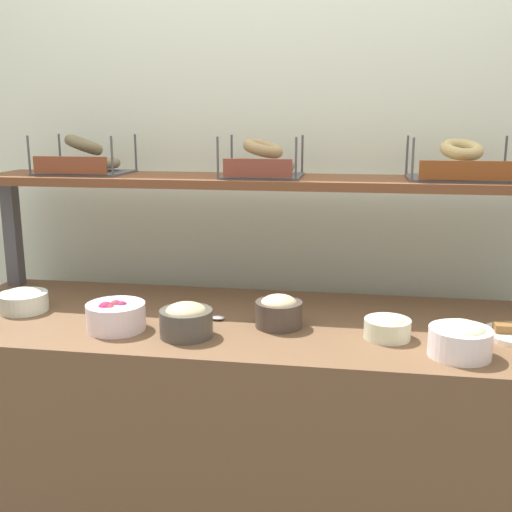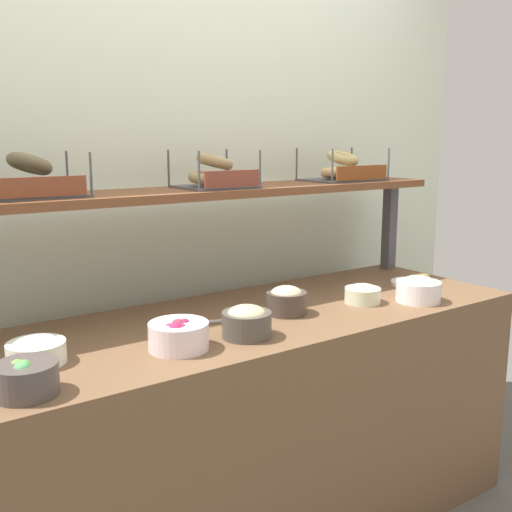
{
  "view_description": "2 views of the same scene",
  "coord_description": "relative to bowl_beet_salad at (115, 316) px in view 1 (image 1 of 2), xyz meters",
  "views": [
    {
      "loc": [
        0.32,
        -1.83,
        1.48
      ],
      "look_at": [
        0.02,
        0.02,
        1.05
      ],
      "focal_mm": 42.81,
      "sensor_mm": 36.0,
      "label": 1
    },
    {
      "loc": [
        -1.17,
        -1.67,
        1.46
      ],
      "look_at": [
        0.02,
        0.03,
        1.06
      ],
      "focal_mm": 42.1,
      "sensor_mm": 36.0,
      "label": 2
    }
  ],
  "objects": [
    {
      "name": "back_wall",
      "position": [
        0.39,
        0.71,
        0.31
      ],
      "size": [
        3.25,
        0.06,
        2.4
      ],
      "primitive_type": "cube",
      "color": "silver",
      "rests_on": "ground_plane"
    },
    {
      "name": "bowl_scallion_spread",
      "position": [
        1.0,
        -0.05,
        0.0
      ],
      "size": [
        0.17,
        0.17,
        0.1
      ],
      "color": "white",
      "rests_on": "deli_counter"
    },
    {
      "name": "bowl_hummus",
      "position": [
        0.23,
        -0.02,
        0.01
      ],
      "size": [
        0.16,
        0.16,
        0.1
      ],
      "color": "#4D4840",
      "rests_on": "deli_counter"
    },
    {
      "name": "shelf_riser_left",
      "position": [
        -0.58,
        0.43,
        0.16
      ],
      "size": [
        0.05,
        0.05,
        0.4
      ],
      "primitive_type": "cube",
      "color": "#4C4C51",
      "rests_on": "deli_counter"
    },
    {
      "name": "upper_shelf",
      "position": [
        0.39,
        0.43,
        0.37
      ],
      "size": [
        2.01,
        0.32,
        0.03
      ],
      "primitive_type": "cube",
      "color": "brown",
      "rests_on": "shelf_riser_left"
    },
    {
      "name": "bowl_cream_cheese",
      "position": [
        -0.37,
        0.13,
        -0.01
      ],
      "size": [
        0.16,
        0.16,
        0.08
      ],
      "color": "white",
      "rests_on": "deli_counter"
    },
    {
      "name": "serving_spoon_near_plate",
      "position": [
        0.25,
        0.15,
        -0.04
      ],
      "size": [
        0.18,
        0.07,
        0.01
      ],
      "color": "#B7B7BC",
      "rests_on": "deli_counter"
    },
    {
      "name": "bagel_basket_everything",
      "position": [
        0.38,
        0.42,
        0.43
      ],
      "size": [
        0.28,
        0.26,
        0.14
      ],
      "color": "#4C4C51",
      "rests_on": "upper_shelf"
    },
    {
      "name": "bagel_basket_sesame",
      "position": [
        1.04,
        0.43,
        0.43
      ],
      "size": [
        0.34,
        0.25,
        0.14
      ],
      "color": "#4C4C51",
      "rests_on": "upper_shelf"
    },
    {
      "name": "deli_counter",
      "position": [
        0.39,
        0.16,
        -0.47
      ],
      "size": [
        2.05,
        0.7,
        0.85
      ],
      "primitive_type": "cube",
      "color": "brown",
      "rests_on": "ground_plane"
    },
    {
      "name": "bowl_potato_salad",
      "position": [
        0.81,
        0.06,
        -0.01
      ],
      "size": [
        0.14,
        0.14,
        0.07
      ],
      "color": "beige",
      "rests_on": "deli_counter"
    },
    {
      "name": "bowl_tuna_salad",
      "position": [
        0.49,
        0.11,
        0.01
      ],
      "size": [
        0.14,
        0.14,
        0.1
      ],
      "color": "#483C35",
      "rests_on": "deli_counter"
    },
    {
      "name": "bowl_beet_salad",
      "position": [
        0.0,
        0.0,
        0.0
      ],
      "size": [
        0.18,
        0.18,
        0.09
      ],
      "color": "white",
      "rests_on": "deli_counter"
    },
    {
      "name": "bagel_basket_poppy",
      "position": [
        -0.28,
        0.44,
        0.43
      ],
      "size": [
        0.32,
        0.26,
        0.15
      ],
      "color": "#4C4C51",
      "rests_on": "upper_shelf"
    }
  ]
}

